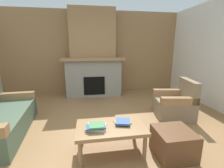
# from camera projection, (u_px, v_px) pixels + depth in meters

# --- Properties ---
(ground) EXTENTS (9.00, 9.00, 0.00)m
(ground) POSITION_uv_depth(u_px,v_px,m) (102.00, 137.00, 2.79)
(ground) COLOR olive
(wall_back_wood_panel) EXTENTS (6.00, 0.12, 2.70)m
(wall_back_wood_panel) POSITION_uv_depth(u_px,v_px,m) (92.00, 53.00, 5.36)
(wall_back_wood_panel) COLOR #997047
(wall_back_wood_panel) RESTS_ON ground
(fireplace) EXTENTS (1.90, 0.82, 2.70)m
(fireplace) POSITION_uv_depth(u_px,v_px,m) (93.00, 59.00, 5.04)
(fireplace) COLOR gray
(fireplace) RESTS_ON ground
(armchair) EXTENTS (0.88, 0.88, 0.85)m
(armchair) POSITION_uv_depth(u_px,v_px,m) (175.00, 104.00, 3.57)
(armchair) COLOR #847056
(armchair) RESTS_ON ground
(coffee_table) EXTENTS (1.00, 0.60, 0.43)m
(coffee_table) POSITION_uv_depth(u_px,v_px,m) (111.00, 129.00, 2.32)
(coffee_table) COLOR #997047
(coffee_table) RESTS_ON ground
(ottoman) EXTENTS (0.52, 0.52, 0.40)m
(ottoman) POSITION_uv_depth(u_px,v_px,m) (173.00, 143.00, 2.29)
(ottoman) COLOR brown
(ottoman) RESTS_ON ground
(book_stack_near_edge) EXTENTS (0.31, 0.28, 0.08)m
(book_stack_near_edge) POSITION_uv_depth(u_px,v_px,m) (96.00, 127.00, 2.21)
(book_stack_near_edge) COLOR beige
(book_stack_near_edge) RESTS_ON coffee_table
(book_stack_center) EXTENTS (0.26, 0.26, 0.05)m
(book_stack_center) POSITION_uv_depth(u_px,v_px,m) (123.00, 122.00, 2.38)
(book_stack_center) COLOR gold
(book_stack_center) RESTS_ON coffee_table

